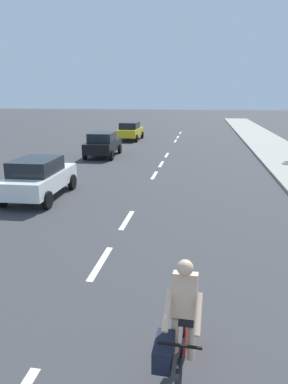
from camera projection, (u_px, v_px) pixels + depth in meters
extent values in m
plane|color=#38383A|center=(159.00, 168.00, 19.69)|extent=(160.00, 160.00, 0.00)
cube|color=white|center=(101.00, 263.00, 8.51)|extent=(0.16, 1.80, 0.01)
cube|color=white|center=(127.00, 220.00, 11.43)|extent=(0.16, 1.80, 0.01)
cube|color=white|center=(154.00, 175.00, 17.79)|extent=(0.16, 1.80, 0.01)
cube|color=white|center=(161.00, 164.00, 20.64)|extent=(0.16, 1.80, 0.01)
cube|color=white|center=(167.00, 155.00, 23.74)|extent=(0.16, 1.80, 0.01)
cube|color=white|center=(175.00, 141.00, 31.00)|extent=(0.16, 1.80, 0.01)
cube|color=white|center=(178.00, 137.00, 33.82)|extent=(0.16, 1.80, 0.01)
cube|color=white|center=(180.00, 133.00, 37.71)|extent=(0.16, 1.80, 0.01)
cylinder|color=red|center=(185.00, 334.00, 5.49)|extent=(0.08, 0.66, 0.66)
cube|color=black|center=(182.00, 347.00, 4.94)|extent=(0.08, 0.95, 0.04)
cylinder|color=black|center=(184.00, 323.00, 5.08)|extent=(0.03, 0.03, 0.48)
cube|color=black|center=(180.00, 345.00, 4.42)|extent=(0.56, 0.05, 0.03)
cube|color=beige|center=(185.00, 295.00, 4.81)|extent=(0.35, 0.33, 0.63)
sphere|color=beige|center=(185.00, 268.00, 4.64)|extent=(0.22, 0.22, 0.22)
cube|color=black|center=(184.00, 314.00, 4.95)|extent=(0.33, 0.23, 0.28)
cube|color=black|center=(164.00, 351.00, 4.68)|extent=(0.26, 0.53, 0.32)
cylinder|color=beige|center=(192.00, 337.00, 4.96)|extent=(0.12, 0.32, 0.62)
cylinder|color=beige|center=(175.00, 334.00, 5.01)|extent=(0.12, 0.21, 0.63)
cylinder|color=beige|center=(198.00, 314.00, 4.55)|extent=(0.11, 0.49, 0.41)
cylinder|color=beige|center=(167.00, 310.00, 4.63)|extent=(0.11, 0.49, 0.41)
cube|color=white|center=(40.00, 180.00, 13.79)|extent=(1.82, 4.07, 0.64)
cube|color=black|center=(36.00, 166.00, 13.44)|extent=(1.55, 2.13, 0.56)
cylinder|color=black|center=(35.00, 181.00, 15.30)|extent=(0.20, 0.65, 0.64)
cylinder|color=black|center=(72.00, 182.00, 15.09)|extent=(0.20, 0.65, 0.64)
cylinder|color=black|center=(2.00, 198.00, 12.69)|extent=(0.20, 0.65, 0.64)
cylinder|color=black|center=(47.00, 200.00, 12.48)|extent=(0.20, 0.65, 0.64)
cube|color=black|center=(103.00, 146.00, 23.10)|extent=(1.85, 4.08, 0.64)
cube|color=black|center=(102.00, 137.00, 22.75)|extent=(1.57, 2.15, 0.56)
cylinder|color=black|center=(96.00, 148.00, 24.60)|extent=(0.21, 0.65, 0.64)
cylinder|color=black|center=(120.00, 149.00, 24.41)|extent=(0.21, 0.65, 0.64)
cylinder|color=black|center=(85.00, 155.00, 21.99)|extent=(0.21, 0.65, 0.64)
cylinder|color=black|center=(112.00, 155.00, 21.80)|extent=(0.21, 0.65, 0.64)
cube|color=gold|center=(130.00, 132.00, 31.54)|extent=(1.73, 4.02, 0.64)
cube|color=black|center=(130.00, 126.00, 31.19)|extent=(1.51, 2.10, 0.56)
cylinder|color=black|center=(125.00, 135.00, 33.07)|extent=(0.19, 0.64, 0.64)
cylinder|color=black|center=(142.00, 135.00, 32.79)|extent=(0.19, 0.64, 0.64)
cylinder|color=black|center=(117.00, 138.00, 30.48)|extent=(0.19, 0.64, 0.64)
cylinder|color=black|center=(137.00, 138.00, 30.20)|extent=(0.19, 0.64, 0.64)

